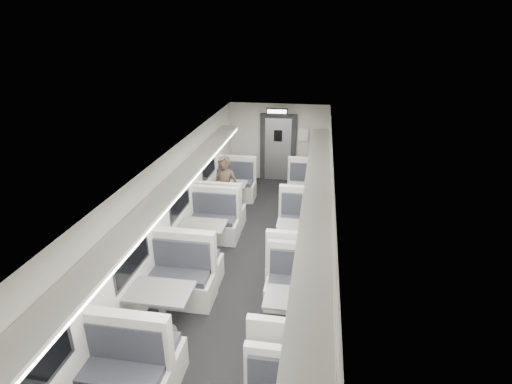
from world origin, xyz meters
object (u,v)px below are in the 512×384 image
(exit_sign, at_px, (277,111))
(passenger, at_px, (225,191))
(booth_left_c, at_px, (162,312))
(booth_right_a, at_px, (306,201))
(booth_right_b, at_px, (301,244))
(vestibule_door, at_px, (278,148))
(booth_right_c, at_px, (292,317))
(booth_left_a, at_px, (229,197))
(booth_left_b, at_px, (204,241))

(exit_sign, bearing_deg, passenger, -108.91)
(booth_left_c, distance_m, booth_right_a, 5.10)
(booth_right_b, height_order, exit_sign, exit_sign)
(vestibule_door, bearing_deg, booth_right_a, -67.70)
(booth_right_a, xyz_separation_m, exit_sign, (-1.00, 1.95, 1.87))
(booth_right_c, bearing_deg, exit_sign, 98.91)
(booth_right_a, height_order, vestibule_door, vestibule_door)
(vestibule_door, height_order, exit_sign, exit_sign)
(booth_left_a, height_order, booth_left_c, booth_left_c)
(passenger, relative_size, vestibule_door, 0.82)
(booth_left_a, xyz_separation_m, passenger, (0.08, -0.68, 0.46))
(booth_right_c, bearing_deg, booth_left_b, 134.76)
(passenger, bearing_deg, booth_left_b, -80.86)
(booth_left_b, bearing_deg, exit_sign, 77.09)
(booth_right_c, xyz_separation_m, passenger, (-1.92, 3.68, 0.48))
(booth_left_a, height_order, booth_right_c, booth_left_a)
(booth_right_a, bearing_deg, exit_sign, 117.15)
(booth_left_b, relative_size, booth_right_a, 0.99)
(booth_left_a, distance_m, passenger, 0.82)
(booth_left_a, relative_size, booth_right_a, 0.98)
(booth_right_c, bearing_deg, booth_right_b, 90.00)
(booth_right_a, xyz_separation_m, booth_right_c, (0.00, -4.43, -0.03))
(booth_left_b, xyz_separation_m, booth_right_b, (2.00, 0.20, 0.01))
(booth_left_b, relative_size, vestibule_door, 1.08)
(booth_left_a, relative_size, booth_left_b, 0.99)
(booth_left_c, distance_m, vestibule_door, 7.22)
(booth_left_c, relative_size, vestibule_door, 1.12)
(booth_left_a, relative_size, booth_right_b, 0.97)
(booth_left_a, height_order, booth_left_b, booth_left_b)
(booth_right_a, bearing_deg, booth_right_c, -90.00)
(booth_right_b, relative_size, exit_sign, 3.74)
(booth_left_c, height_order, booth_right_c, booth_left_c)
(booth_left_c, height_order, exit_sign, exit_sign)
(booth_right_c, height_order, exit_sign, exit_sign)
(booth_right_b, distance_m, vestibule_door, 4.80)
(booth_right_b, bearing_deg, booth_right_c, -90.00)
(booth_left_b, height_order, booth_left_c, booth_left_c)
(exit_sign, bearing_deg, booth_left_a, -116.41)
(booth_right_a, bearing_deg, passenger, -158.86)
(booth_left_a, relative_size, booth_left_c, 0.95)
(passenger, distance_m, exit_sign, 3.18)
(vestibule_door, bearing_deg, exit_sign, -90.00)
(booth_left_a, distance_m, booth_right_b, 2.94)
(booth_left_b, height_order, booth_right_b, booth_right_b)
(booth_right_b, relative_size, passenger, 1.35)
(booth_left_a, bearing_deg, booth_right_b, -47.10)
(booth_left_b, distance_m, booth_right_a, 3.13)
(booth_left_a, relative_size, booth_right_c, 1.05)
(booth_right_a, distance_m, booth_right_c, 4.43)
(booth_left_c, relative_size, passenger, 1.36)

